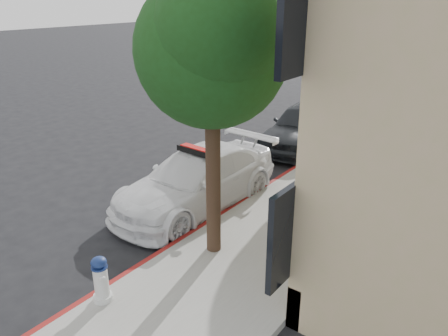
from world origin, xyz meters
TOP-DOWN VIEW (x-y plane):
  - ground at (0.00, 0.00)m, footprint 120.00×120.00m
  - sidewalk at (3.60, 10.00)m, footprint 3.20×50.00m
  - curb_strip at (2.06, 10.00)m, footprint 0.12×50.00m
  - tree_near at (2.93, -2.01)m, footprint 2.92×2.82m
  - tree_mid at (2.93, 5.99)m, footprint 2.77×2.64m
  - tree_far at (2.93, 13.99)m, footprint 3.10×3.00m
  - police_car at (1.10, -0.39)m, footprint 2.30×5.15m
  - parked_car_mid at (1.20, 5.50)m, footprint 2.34×4.94m
  - parked_car_far at (-0.29, 16.08)m, footprint 1.84×4.46m
  - fire_hydrant at (2.35, -4.50)m, footprint 0.37×0.34m
  - traffic_cone at (3.73, 0.69)m, footprint 0.43×0.43m

SIDE VIEW (x-z plane):
  - ground at x=0.00m, z-range 0.00..0.00m
  - sidewalk at x=3.60m, z-range 0.00..0.15m
  - curb_strip at x=2.06m, z-range 0.00..0.15m
  - traffic_cone at x=3.73m, z-range 0.15..0.80m
  - fire_hydrant at x=2.35m, z-range 0.14..1.02m
  - parked_car_far at x=-0.29m, z-range 0.00..1.44m
  - police_car at x=1.10m, z-range -0.07..1.55m
  - parked_car_mid at x=1.20m, z-range 0.00..1.63m
  - tree_mid at x=2.93m, z-range 1.45..6.88m
  - tree_near at x=2.93m, z-range 1.46..7.08m
  - tree_far at x=2.93m, z-range 1.48..7.29m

